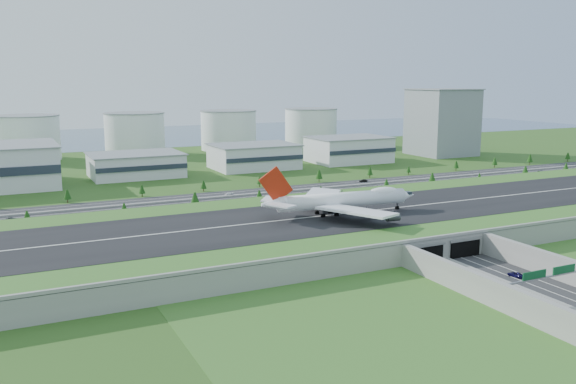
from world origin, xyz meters
name	(u,v)px	position (x,y,z in m)	size (l,w,h in m)	color
ground	(369,229)	(0.00, 0.00, 0.00)	(1200.00, 1200.00, 0.00)	#2A4A17
airfield_deck	(369,220)	(0.00, -0.09, 4.12)	(520.00, 100.00, 9.20)	gray
underpass_road	(560,294)	(0.00, -99.42, 3.43)	(38.80, 120.40, 8.00)	#28282B
sign_gantry_near	(549,278)	(0.00, -95.04, 6.95)	(38.70, 0.70, 9.80)	gray
north_expressway	(277,193)	(0.00, 95.00, 0.06)	(560.00, 36.00, 0.12)	#28282B
tree_row	(284,184)	(4.24, 94.93, 4.67)	(504.87, 48.70, 8.47)	#3D2819
hangar_mid_a	(136,165)	(-60.00, 190.00, 7.50)	(58.00, 42.00, 15.00)	silver
hangar_mid_b	(254,157)	(25.00, 190.00, 8.50)	(58.00, 42.00, 17.00)	silver
hangar_mid_c	(349,150)	(105.00, 190.00, 9.50)	(58.00, 42.00, 19.00)	silver
office_tower	(442,122)	(200.00, 195.00, 27.50)	(46.00, 46.00, 55.00)	gray
fuel_tank_a	(27,138)	(-120.00, 310.00, 17.50)	(50.00, 50.00, 35.00)	white
fuel_tank_b	(135,134)	(-35.00, 310.00, 17.50)	(50.00, 50.00, 35.00)	white
fuel_tank_c	(229,130)	(50.00, 310.00, 17.50)	(50.00, 50.00, 35.00)	white
fuel_tank_d	(311,127)	(135.00, 310.00, 17.50)	(50.00, 50.00, 35.00)	white
bay_water	(135,136)	(0.00, 480.00, 0.03)	(1200.00, 260.00, 0.06)	#3B5372
boeing_747	(341,200)	(-14.33, -0.19, 14.24)	(71.33, 67.14, 22.06)	white
car_0	(502,290)	(-7.18, -84.43, 0.80)	(1.60, 3.98, 1.36)	#B6B7BB
car_2	(516,274)	(7.84, -75.48, 0.92)	(2.64, 5.73, 1.59)	#0E0B3A
car_4	(11,219)	(-139.20, 85.23, 0.90)	(1.84, 4.57, 1.56)	#5D5E63
car_5	(363,181)	(63.94, 104.36, 0.97)	(1.80, 5.15, 1.70)	black
car_6	(541,171)	(197.12, 85.14, 0.92)	(2.66, 5.78, 1.61)	#A4A3A7
car_7	(229,194)	(-27.38, 100.32, 0.80)	(1.89, 4.66, 1.35)	white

